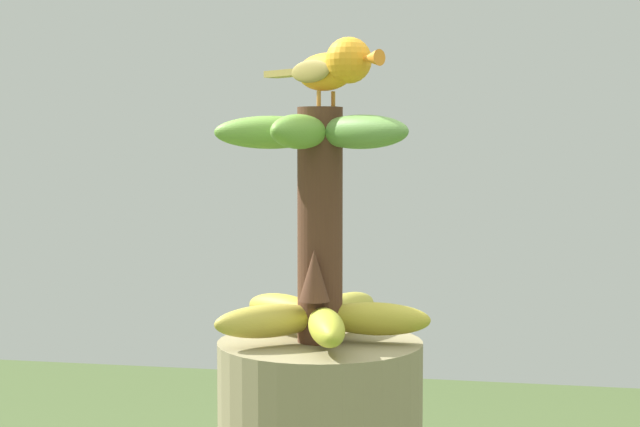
% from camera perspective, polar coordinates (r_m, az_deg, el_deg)
% --- Properties ---
extents(banana_bunch, '(0.26, 0.26, 0.28)m').
position_cam_1_polar(banana_bunch, '(1.15, -0.01, -0.77)').
color(banana_bunch, '#4C2D1E').
rests_on(banana_bunch, banana_tree).
extents(perched_bird, '(0.16, 0.13, 0.08)m').
position_cam_1_polar(perched_bird, '(1.14, 0.89, 8.59)').
color(perched_bird, '#C68933').
rests_on(perched_bird, banana_bunch).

